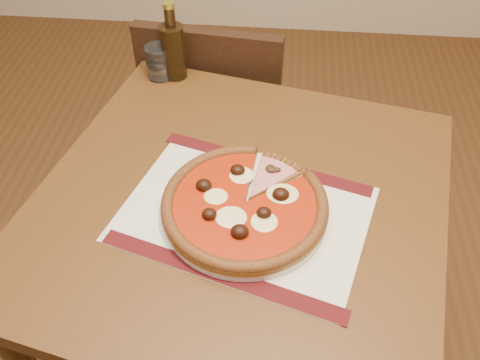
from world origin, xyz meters
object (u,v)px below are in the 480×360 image
at_px(water_glass, 159,62).
at_px(chair_far, 219,119).
at_px(bottle, 173,49).
at_px(pizza, 245,203).
at_px(table, 239,230).
at_px(plate, 245,210).

bearing_deg(water_glass, chair_far, 54.24).
bearing_deg(bottle, pizza, -64.30).
height_order(pizza, water_glass, water_glass).
bearing_deg(pizza, water_glass, 119.69).
distance_m(table, plate, 0.12).
xyz_separation_m(table, chair_far, (-0.12, 0.58, -0.17)).
distance_m(pizza, bottle, 0.51).
xyz_separation_m(table, water_glass, (-0.24, 0.41, 0.14)).
relative_size(table, chair_far, 1.13).
relative_size(chair_far, pizza, 2.66).
height_order(table, water_glass, water_glass).
bearing_deg(water_glass, table, -59.34).
bearing_deg(water_glass, plate, -60.28).
distance_m(table, bottle, 0.49).
distance_m(plate, water_glass, 0.52).
relative_size(table, bottle, 4.76).
distance_m(plate, bottle, 0.51).
relative_size(plate, bottle, 1.57).
distance_m(table, pizza, 0.14).
xyz_separation_m(chair_far, plate, (0.13, -0.62, 0.28)).
relative_size(plate, water_glass, 3.77).
xyz_separation_m(plate, bottle, (-0.22, 0.45, 0.07)).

